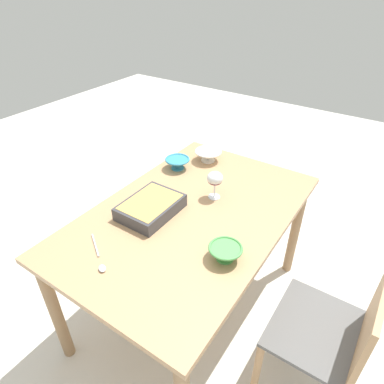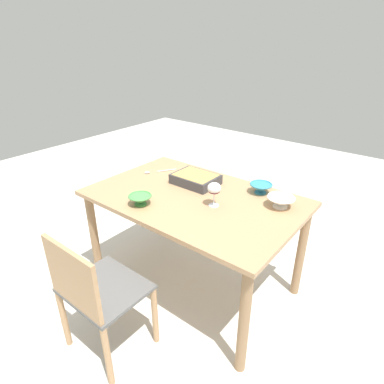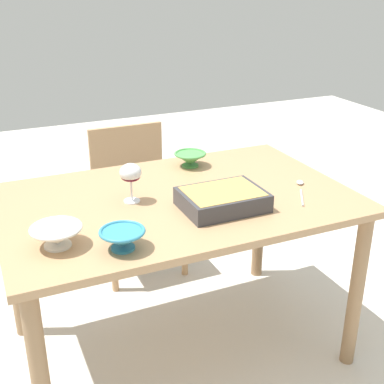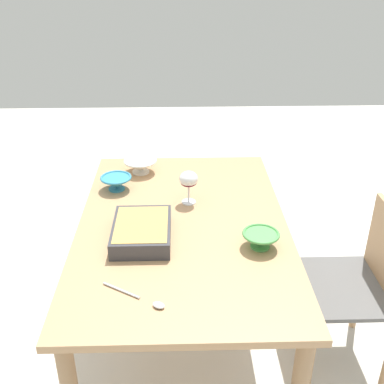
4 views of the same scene
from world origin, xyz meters
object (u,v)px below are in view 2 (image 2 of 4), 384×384
(casserole_dish, at_px, (196,179))
(small_bowl, at_px, (140,199))
(chair, at_px, (94,292))
(dining_table, at_px, (194,209))
(wine_glass, at_px, (214,189))
(serving_bowl, at_px, (261,188))
(serving_spoon, at_px, (154,172))
(mixing_bowl, at_px, (281,201))

(casserole_dish, bearing_deg, small_bowl, -98.91)
(chair, bearing_deg, dining_table, 85.40)
(wine_glass, height_order, serving_bowl, wine_glass)
(wine_glass, bearing_deg, small_bowl, -143.51)
(wine_glass, distance_m, serving_spoon, 0.72)
(small_bowl, bearing_deg, serving_spoon, 125.35)
(casserole_dish, xyz_separation_m, mixing_bowl, (0.64, 0.05, 0.00))
(wine_glass, xyz_separation_m, mixing_bowl, (0.34, 0.25, -0.07))
(mixing_bowl, distance_m, serving_spoon, 1.03)
(dining_table, bearing_deg, wine_glass, -9.35)
(dining_table, relative_size, serving_bowl, 9.20)
(dining_table, xyz_separation_m, serving_bowl, (0.33, 0.32, 0.14))
(serving_bowl, bearing_deg, mixing_bowl, -28.72)
(wine_glass, relative_size, casserole_dish, 0.51)
(dining_table, xyz_separation_m, chair, (-0.06, -0.80, -0.20))
(dining_table, relative_size, wine_glass, 8.80)
(casserole_dish, bearing_deg, wine_glass, -33.47)
(casserole_dish, bearing_deg, serving_spoon, -174.87)
(wine_glass, distance_m, serving_bowl, 0.39)
(chair, distance_m, serving_bowl, 1.24)
(mixing_bowl, bearing_deg, wine_glass, -143.74)
(chair, distance_m, serving_spoon, 1.08)
(wine_glass, xyz_separation_m, small_bowl, (-0.38, -0.28, -0.08))
(dining_table, xyz_separation_m, small_bowl, (-0.19, -0.31, 0.14))
(small_bowl, bearing_deg, dining_table, 57.73)
(casserole_dish, distance_m, serving_bowl, 0.47)
(casserole_dish, bearing_deg, chair, -86.77)
(wine_glass, height_order, serving_spoon, wine_glass)
(casserole_dish, bearing_deg, dining_table, -54.74)
(chair, relative_size, serving_spoon, 3.52)
(dining_table, xyz_separation_m, casserole_dish, (-0.12, 0.17, 0.14))
(small_bowl, bearing_deg, mixing_bowl, 36.38)
(serving_spoon, bearing_deg, serving_bowl, 12.79)
(serving_bowl, bearing_deg, dining_table, -135.20)
(chair, bearing_deg, serving_bowl, 70.91)
(dining_table, xyz_separation_m, serving_spoon, (-0.51, 0.13, 0.10))
(wine_glass, distance_m, casserole_dish, 0.37)
(casserole_dish, relative_size, small_bowl, 2.10)
(dining_table, height_order, casserole_dish, casserole_dish)
(wine_glass, height_order, mixing_bowl, wine_glass)
(chair, xyz_separation_m, casserole_dish, (-0.05, 0.97, 0.33))
(wine_glass, bearing_deg, serving_bowl, 67.80)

